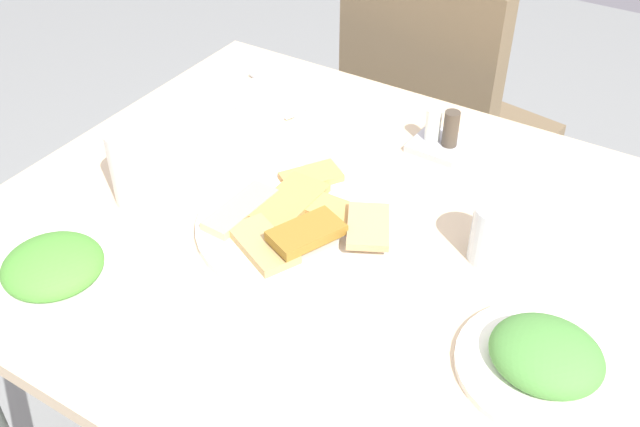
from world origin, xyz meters
The scene contains 11 objects.
dining_table centered at (0.00, 0.00, 0.68)m, with size 1.03×0.87×0.77m.
dining_chair centered at (-0.15, 0.73, 0.53)m, with size 0.48×0.48×0.93m.
pide_platter centered at (-0.05, -0.03, 0.78)m, with size 0.30×0.30×0.04m.
salad_plate_greens centered at (0.34, -0.09, 0.79)m, with size 0.21×0.21×0.06m.
salad_plate_rice centered at (-0.27, -0.29, 0.79)m, with size 0.21×0.21×0.05m.
soda_can centered at (-0.30, -0.10, 0.83)m, with size 0.07×0.07×0.12m, color silver.
drinking_glass centered at (0.22, 0.06, 0.82)m, with size 0.07×0.07×0.09m, color silver.
paper_napkin centered at (-0.31, 0.27, 0.77)m, with size 0.16×0.16×0.00m, color white.
fork centered at (-0.31, 0.26, 0.78)m, with size 0.16×0.02×0.01m, color silver.
spoon centered at (-0.31, 0.29, 0.78)m, with size 0.17×0.02×0.01m, color silver.
condiment_caddy centered at (0.04, 0.28, 0.79)m, with size 0.09×0.09×0.08m.
Camera 1 is at (0.42, -0.72, 1.47)m, focal length 41.39 mm.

